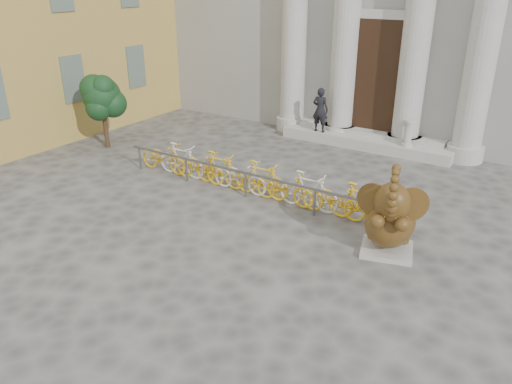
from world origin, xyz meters
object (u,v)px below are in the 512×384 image
Objects in this scene: bike_rack at (250,177)px; tree at (102,97)px; pedestrian at (320,110)px; elephant_statue at (390,220)px.

tree is at bearing 174.12° from bike_rack.
tree is 7.49m from pedestrian.
elephant_statue is 4.36m from bike_rack.
elephant_statue is at bearing -13.75° from bike_rack.
bike_rack is at bearing 150.46° from elephant_statue.
tree is at bearing 155.15° from elephant_statue.
tree is at bearing 34.85° from pedestrian.
elephant_statue is 0.85× the size of tree.
tree reaches higher than pedestrian.
pedestrian is (-0.53, 5.30, 0.65)m from bike_rack.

